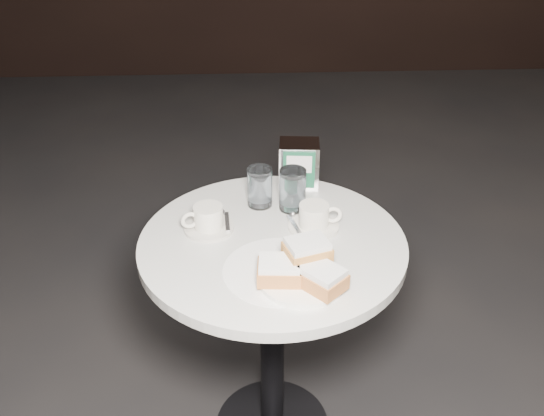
{
  "coord_description": "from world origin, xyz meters",
  "views": [
    {
      "loc": [
        -0.06,
        -1.3,
        1.64
      ],
      "look_at": [
        0.0,
        0.02,
        0.83
      ],
      "focal_mm": 40.0,
      "sensor_mm": 36.0,
      "label": 1
    }
  ],
  "objects_px": {
    "beignet_plate": "(302,271)",
    "coffee_cup_left": "(208,220)",
    "water_glass_right": "(292,190)",
    "coffee_cup_right": "(314,218)",
    "water_glass_left": "(260,188)",
    "napkin_dispenser": "(299,164)",
    "cafe_table": "(272,299)"
  },
  "relations": [
    {
      "from": "coffee_cup_right",
      "to": "napkin_dispenser",
      "type": "relative_size",
      "value": 1.07
    },
    {
      "from": "coffee_cup_right",
      "to": "water_glass_right",
      "type": "relative_size",
      "value": 1.21
    },
    {
      "from": "water_glass_left",
      "to": "coffee_cup_right",
      "type": "bearing_deg",
      "value": -42.46
    },
    {
      "from": "cafe_table",
      "to": "water_glass_right",
      "type": "xyz_separation_m",
      "value": [
        0.06,
        0.16,
        0.26
      ]
    },
    {
      "from": "coffee_cup_right",
      "to": "water_glass_left",
      "type": "height_order",
      "value": "water_glass_left"
    },
    {
      "from": "coffee_cup_right",
      "to": "napkin_dispenser",
      "type": "distance_m",
      "value": 0.25
    },
    {
      "from": "coffee_cup_left",
      "to": "water_glass_right",
      "type": "distance_m",
      "value": 0.25
    },
    {
      "from": "cafe_table",
      "to": "coffee_cup_right",
      "type": "xyz_separation_m",
      "value": [
        0.11,
        0.05,
        0.23
      ]
    },
    {
      "from": "coffee_cup_left",
      "to": "water_glass_left",
      "type": "xyz_separation_m",
      "value": [
        0.14,
        0.12,
        0.03
      ]
    },
    {
      "from": "beignet_plate",
      "to": "napkin_dispenser",
      "type": "xyz_separation_m",
      "value": [
        0.03,
        0.48,
        0.03
      ]
    },
    {
      "from": "beignet_plate",
      "to": "napkin_dispenser",
      "type": "distance_m",
      "value": 0.48
    },
    {
      "from": "beignet_plate",
      "to": "water_glass_right",
      "type": "bearing_deg",
      "value": 89.47
    },
    {
      "from": "coffee_cup_right",
      "to": "water_glass_left",
      "type": "bearing_deg",
      "value": 138.17
    },
    {
      "from": "beignet_plate",
      "to": "napkin_dispenser",
      "type": "height_order",
      "value": "napkin_dispenser"
    },
    {
      "from": "coffee_cup_left",
      "to": "coffee_cup_right",
      "type": "distance_m",
      "value": 0.28
    },
    {
      "from": "water_glass_left",
      "to": "napkin_dispenser",
      "type": "height_order",
      "value": "napkin_dispenser"
    },
    {
      "from": "napkin_dispenser",
      "to": "beignet_plate",
      "type": "bearing_deg",
      "value": -89.17
    },
    {
      "from": "coffee_cup_left",
      "to": "water_glass_left",
      "type": "bearing_deg",
      "value": 22.52
    },
    {
      "from": "water_glass_right",
      "to": "water_glass_left",
      "type": "bearing_deg",
      "value": 164.8
    },
    {
      "from": "beignet_plate",
      "to": "coffee_cup_right",
      "type": "distance_m",
      "value": 0.24
    },
    {
      "from": "coffee_cup_left",
      "to": "water_glass_left",
      "type": "relative_size",
      "value": 1.49
    },
    {
      "from": "beignet_plate",
      "to": "coffee_cup_left",
      "type": "xyz_separation_m",
      "value": [
        -0.23,
        0.24,
        -0.01
      ]
    },
    {
      "from": "beignet_plate",
      "to": "water_glass_right",
      "type": "distance_m",
      "value": 0.34
    },
    {
      "from": "water_glass_left",
      "to": "coffee_cup_left",
      "type": "bearing_deg",
      "value": -139.27
    },
    {
      "from": "water_glass_right",
      "to": "coffee_cup_right",
      "type": "bearing_deg",
      "value": -64.11
    },
    {
      "from": "water_glass_left",
      "to": "napkin_dispenser",
      "type": "relative_size",
      "value": 0.84
    },
    {
      "from": "water_glass_left",
      "to": "cafe_table",
      "type": "bearing_deg",
      "value": -81.59
    },
    {
      "from": "cafe_table",
      "to": "beignet_plate",
      "type": "distance_m",
      "value": 0.3
    },
    {
      "from": "beignet_plate",
      "to": "coffee_cup_left",
      "type": "relative_size",
      "value": 1.55
    },
    {
      "from": "cafe_table",
      "to": "napkin_dispenser",
      "type": "distance_m",
      "value": 0.41
    },
    {
      "from": "coffee_cup_right",
      "to": "water_glass_left",
      "type": "distance_m",
      "value": 0.19
    },
    {
      "from": "water_glass_left",
      "to": "napkin_dispenser",
      "type": "distance_m",
      "value": 0.17
    }
  ]
}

